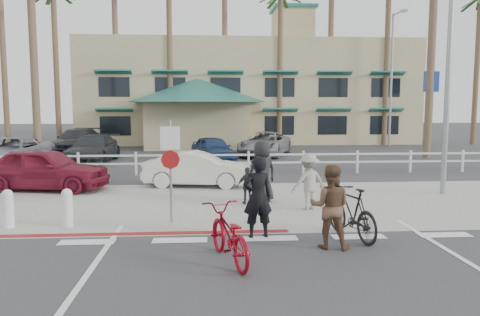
{
  "coord_description": "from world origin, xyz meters",
  "views": [
    {
      "loc": [
        -1.4,
        -9.45,
        2.95
      ],
      "look_at": [
        -0.47,
        3.47,
        1.5
      ],
      "focal_mm": 35.0,
      "sensor_mm": 36.0,
      "label": 1
    }
  ],
  "objects": [
    {
      "name": "car_red_compact",
      "position": [
        -7.07,
        7.23,
        0.75
      ],
      "size": [
        4.65,
        2.57,
        1.5
      ],
      "primitive_type": "imported",
      "rotation": [
        0.0,
        0.0,
        1.38
      ],
      "color": "maroon",
      "rests_on": "ground"
    },
    {
      "name": "parking_lot",
      "position": [
        0.0,
        18.0,
        0.0
      ],
      "size": [
        50.0,
        16.0,
        0.01
      ],
      "primitive_type": "cube",
      "color": "#333335",
      "rests_on": "ground"
    },
    {
      "name": "palm_7",
      "position": [
        12.0,
        25.0,
        7.0
      ],
      "size": [
        4.0,
        4.0,
        14.0
      ],
      "primitive_type": null,
      "color": "#234D1D",
      "rests_on": "ground"
    },
    {
      "name": "palm_11",
      "position": [
        11.0,
        16.0,
        7.0
      ],
      "size": [
        4.0,
        4.0,
        14.0
      ],
      "primitive_type": null,
      "color": "#234D1D",
      "rests_on": "ground"
    },
    {
      "name": "curb_red",
      "position": [
        -3.0,
        1.2,
        0.01
      ],
      "size": [
        7.0,
        0.25,
        0.02
      ],
      "primitive_type": "cube",
      "color": "maroon",
      "rests_on": "ground"
    },
    {
      "name": "palm_6",
      "position": [
        8.0,
        26.0,
        8.5
      ],
      "size": [
        4.0,
        4.0,
        17.0
      ],
      "primitive_type": null,
      "color": "#234D1D",
      "rests_on": "ground"
    },
    {
      "name": "lot_car_0",
      "position": [
        -10.73,
        13.51,
        0.73
      ],
      "size": [
        2.86,
        5.46,
        1.47
      ],
      "primitive_type": "imported",
      "rotation": [
        0.0,
        0.0,
        -0.08
      ],
      "color": "gray",
      "rests_on": "ground"
    },
    {
      "name": "pedestrian_b",
      "position": [
        0.28,
        4.61,
        0.95
      ],
      "size": [
        1.09,
        0.92,
        1.91
      ],
      "primitive_type": "imported",
      "rotation": [
        0.0,
        0.0,
        3.53
      ],
      "color": "black",
      "rests_on": "ground"
    },
    {
      "name": "streetlight_0",
      "position": [
        6.5,
        5.5,
        4.5
      ],
      "size": [
        0.6,
        2.0,
        9.0
      ],
      "primitive_type": null,
      "color": "gray",
      "rests_on": "ground"
    },
    {
      "name": "rider_red",
      "position": [
        -0.27,
        0.74,
        0.92
      ],
      "size": [
        0.74,
        0.55,
        1.85
      ],
      "primitive_type": "imported",
      "rotation": [
        0.0,
        0.0,
        3.31
      ],
      "color": "black",
      "rests_on": "ground"
    },
    {
      "name": "sidewalk_plaza",
      "position": [
        0.0,
        4.5,
        0.01
      ],
      "size": [
        22.0,
        7.0,
        0.01
      ],
      "primitive_type": "cube",
      "color": "gray",
      "rests_on": "ground"
    },
    {
      "name": "palm_1",
      "position": [
        -12.0,
        25.0,
        6.5
      ],
      "size": [
        4.0,
        4.0,
        13.0
      ],
      "primitive_type": null,
      "color": "#234D1D",
      "rests_on": "ground"
    },
    {
      "name": "pedestrian_child",
      "position": [
        -0.18,
        4.32,
        0.56
      ],
      "size": [
        0.7,
        0.39,
        1.13
      ],
      "primitive_type": "imported",
      "rotation": [
        0.0,
        0.0,
        3.31
      ],
      "color": "#2F3137",
      "rests_on": "ground"
    },
    {
      "name": "palm_3",
      "position": [
        -4.0,
        25.0,
        7.0
      ],
      "size": [
        4.0,
        4.0,
        14.0
      ],
      "primitive_type": null,
      "color": "#234D1D",
      "rests_on": "ground"
    },
    {
      "name": "lot_car_4",
      "position": [
        -9.45,
        20.26,
        0.77
      ],
      "size": [
        2.47,
        5.4,
        1.53
      ],
      "primitive_type": "imported",
      "rotation": [
        0.0,
        0.0,
        -0.06
      ],
      "color": "#212429",
      "rests_on": "ground"
    },
    {
      "name": "pedestrian_a",
      "position": [
        1.48,
        3.47,
        0.81
      ],
      "size": [
        1.18,
        0.92,
        1.62
      ],
      "primitive_type": "imported",
      "rotation": [
        0.0,
        0.0,
        3.48
      ],
      "color": "gray",
      "rests_on": "ground"
    },
    {
      "name": "lot_car_2",
      "position": [
        -1.06,
        15.25,
        0.67
      ],
      "size": [
        2.7,
        4.23,
        1.34
      ],
      "primitive_type": "imported",
      "rotation": [
        0.0,
        0.0,
        0.31
      ],
      "color": "navy",
      "rests_on": "ground"
    },
    {
      "name": "palm_2",
      "position": [
        -8.0,
        26.0,
        8.0
      ],
      "size": [
        4.0,
        4.0,
        16.0
      ],
      "primitive_type": null,
      "color": "#234D1D",
      "rests_on": "ground"
    },
    {
      "name": "palm_4",
      "position": [
        0.0,
        26.0,
        7.5
      ],
      "size": [
        4.0,
        4.0,
        15.0
      ],
      "primitive_type": null,
      "color": "#234D1D",
      "rests_on": "ground"
    },
    {
      "name": "bollard_1",
      "position": [
        -6.2,
        2.0,
        0.47
      ],
      "size": [
        0.26,
        0.26,
        0.95
      ],
      "primitive_type": null,
      "color": "silver",
      "rests_on": "ground"
    },
    {
      "name": "bike_black",
      "position": [
        1.8,
        0.54,
        0.59
      ],
      "size": [
        1.04,
        2.03,
        1.18
      ],
      "primitive_type": "imported",
      "rotation": [
        0.0,
        0.0,
        3.4
      ],
      "color": "black",
      "rests_on": "ground"
    },
    {
      "name": "palm_10",
      "position": [
        -10.0,
        15.0,
        6.0
      ],
      "size": [
        4.0,
        4.0,
        12.0
      ],
      "primitive_type": null,
      "color": "#234D1D",
      "rests_on": "ground"
    },
    {
      "name": "bike_red",
      "position": [
        -1.0,
        -0.88,
        0.54
      ],
      "size": [
        1.24,
        2.16,
        1.07
      ],
      "primitive_type": "imported",
      "rotation": [
        0.0,
        0.0,
        3.42
      ],
      "color": "maroon",
      "rests_on": "ground"
    },
    {
      "name": "palm_8",
      "position": [
        16.0,
        26.0,
        7.5
      ],
      "size": [
        4.0,
        4.0,
        15.0
      ],
      "primitive_type": null,
      "color": "#234D1D",
      "rests_on": "ground"
    },
    {
      "name": "rider_black",
      "position": [
        1.14,
        -0.13,
        0.88
      ],
      "size": [
        1.01,
        0.89,
        1.76
      ],
      "primitive_type": "imported",
      "rotation": [
        0.0,
        0.0,
        2.84
      ],
      "color": "brown",
      "rests_on": "ground"
    },
    {
      "name": "car_white_sedan",
      "position": [
        -1.74,
        7.59,
        0.65
      ],
      "size": [
        4.08,
        1.94,
        1.29
      ],
      "primitive_type": "imported",
      "rotation": [
        0.0,
        0.0,
        1.42
      ],
      "color": "silver",
      "rests_on": "ground"
    },
    {
      "name": "sign_post",
      "position": [
        -2.3,
        2.2,
        1.45
      ],
      "size": [
        0.5,
        0.1,
        2.9
      ],
      "primitive_type": null,
      "color": "gray",
      "rests_on": "ground"
    },
    {
      "name": "bollard_0",
      "position": [
        -4.8,
        2.0,
        0.47
      ],
      "size": [
        0.26,
        0.26,
        0.95
      ],
      "primitive_type": null,
      "color": "silver",
      "rests_on": "ground"
    },
    {
      "name": "lot_car_1",
      "position": [
        -7.34,
        15.41,
        0.71
      ],
      "size": [
        2.22,
        4.98,
        1.42
      ],
      "primitive_type": "imported",
      "rotation": [
        0.0,
        0.0,
        -0.05
      ],
      "color": "#212529",
      "rests_on": "ground"
    },
    {
      "name": "cross_street",
      "position": [
        0.0,
        8.5,
        0.0
      ],
      "size": [
        40.0,
        5.0,
        0.01
      ],
      "primitive_type": "cube",
      "color": "#333335",
      "rests_on": "ground"
    },
    {
      "name": "streetlight_1",
      "position": [
        12.0,
        24.0,
        4.75
      ],
      "size": [
        0.6,
        2.0,
        9.5
      ],
      "primitive_type": null,
      "color": "gray",
      "rests_on": "ground"
    },
    {
      "name": "info_sign",
      "position": [
        14.0,
        22.0,
        2.8
      ],
      "size": [
        1.2,
        0.16,
        5.6
      ],
      "primitive_type": null,
      "color": "navy",
      "rests_on": "ground"
    },
    {
      "name": "palm_5",
      "position": [
        4.0,
        25.0,
        6.5
      ],
      "size": [
        4.0,
        4.0,
        13.0
      ],
      "primitive_type": null,
      "color": "#234D1D",
      "rests_on": "ground"
    },
    {
      "name": "palm_9",
      "position": [
        19.0,
        25.0,
        6.5
      ],
      "size": [
        4.0,
        4.0,
        13.0
      ],
      "primitive_type": null,
      "color": "#234D1D",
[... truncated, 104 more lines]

